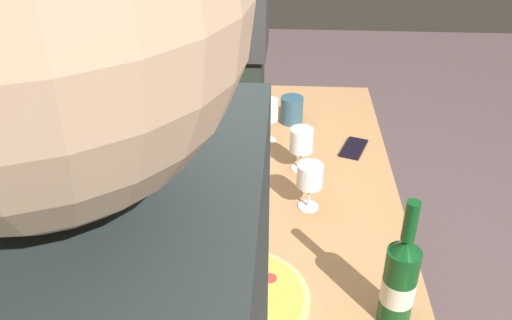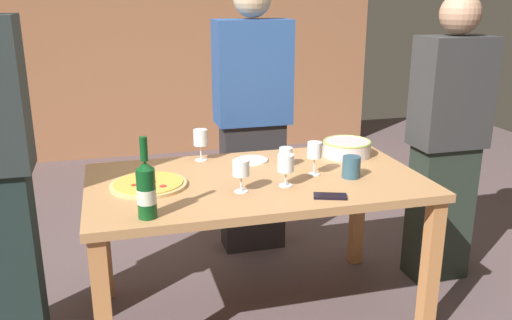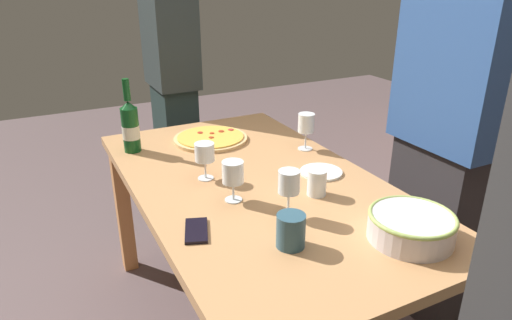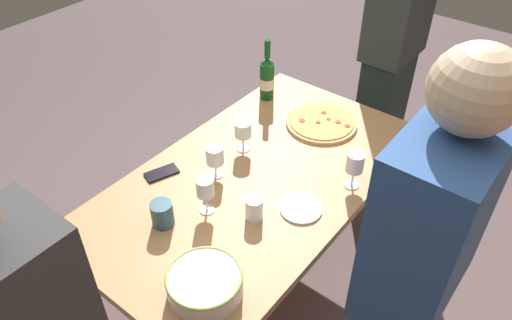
{
  "view_description": "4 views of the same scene",
  "coord_description": "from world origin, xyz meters",
  "px_view_note": "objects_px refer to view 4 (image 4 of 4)",
  "views": [
    {
      "loc": [
        -1.44,
        -0.09,
        1.72
      ],
      "look_at": [
        0.0,
        0.0,
        0.84
      ],
      "focal_mm": 37.86,
      "sensor_mm": 36.0,
      "label": 1
    },
    {
      "loc": [
        -0.65,
        -2.4,
        1.6
      ],
      "look_at": [
        0.0,
        0.0,
        0.84
      ],
      "focal_mm": 38.19,
      "sensor_mm": 36.0,
      "label": 2
    },
    {
      "loc": [
        1.44,
        -0.73,
        1.52
      ],
      "look_at": [
        0.0,
        0.0,
        0.84
      ],
      "focal_mm": 32.18,
      "sensor_mm": 36.0,
      "label": 3
    },
    {
      "loc": [
        1.27,
        1.0,
        2.16
      ],
      "look_at": [
        0.0,
        0.0,
        0.84
      ],
      "focal_mm": 34.36,
      "sensor_mm": 36.0,
      "label": 4
    }
  ],
  "objects_px": {
    "wine_glass_far_left": "(355,164)",
    "cup_ceramic": "(162,214)",
    "serving_bowl": "(205,283)",
    "wine_bottle": "(267,78)",
    "cell_phone": "(162,173)",
    "wine_glass_by_bottle": "(243,131)",
    "person_guest_left": "(412,283)",
    "cup_amber": "(254,208)",
    "wine_glass_far_right": "(205,189)",
    "person_guest_right": "(393,48)",
    "pizza": "(321,122)",
    "side_plate": "(301,209)",
    "wine_glass_near_pizza": "(215,157)",
    "dining_table": "(256,191)"
  },
  "relations": [
    {
      "from": "wine_glass_far_left",
      "to": "cup_ceramic",
      "type": "relative_size",
      "value": 1.61
    },
    {
      "from": "serving_bowl",
      "to": "wine_bottle",
      "type": "height_order",
      "value": "wine_bottle"
    },
    {
      "from": "cell_phone",
      "to": "wine_glass_by_bottle",
      "type": "bearing_deg",
      "value": 84.64
    },
    {
      "from": "person_guest_left",
      "to": "cup_ceramic",
      "type": "bearing_deg",
      "value": 29.29
    },
    {
      "from": "cup_amber",
      "to": "cell_phone",
      "type": "bearing_deg",
      "value": -84.68
    },
    {
      "from": "wine_glass_far_right",
      "to": "cup_amber",
      "type": "height_order",
      "value": "wine_glass_far_right"
    },
    {
      "from": "wine_glass_far_right",
      "to": "person_guest_right",
      "type": "bearing_deg",
      "value": 177.2
    },
    {
      "from": "person_guest_right",
      "to": "pizza",
      "type": "bearing_deg",
      "value": -0.47
    },
    {
      "from": "wine_glass_far_left",
      "to": "cup_amber",
      "type": "xyz_separation_m",
      "value": [
        0.41,
        -0.21,
        -0.07
      ]
    },
    {
      "from": "cup_ceramic",
      "to": "person_guest_right",
      "type": "relative_size",
      "value": 0.06
    },
    {
      "from": "wine_glass_far_right",
      "to": "pizza",
      "type": "bearing_deg",
      "value": 177.11
    },
    {
      "from": "wine_bottle",
      "to": "wine_glass_far_left",
      "type": "xyz_separation_m",
      "value": [
        0.34,
        0.71,
        -0.0
      ]
    },
    {
      "from": "person_guest_left",
      "to": "person_guest_right",
      "type": "distance_m",
      "value": 1.57
    },
    {
      "from": "side_plate",
      "to": "wine_glass_far_left",
      "type": "bearing_deg",
      "value": 161.09
    },
    {
      "from": "wine_glass_near_pizza",
      "to": "wine_glass_far_left",
      "type": "distance_m",
      "value": 0.59
    },
    {
      "from": "serving_bowl",
      "to": "cup_ceramic",
      "type": "height_order",
      "value": "cup_ceramic"
    },
    {
      "from": "person_guest_left",
      "to": "cup_amber",
      "type": "bearing_deg",
      "value": 14.24
    },
    {
      "from": "serving_bowl",
      "to": "side_plate",
      "type": "relative_size",
      "value": 1.54
    },
    {
      "from": "cup_ceramic",
      "to": "cell_phone",
      "type": "relative_size",
      "value": 0.73
    },
    {
      "from": "wine_glass_far_left",
      "to": "person_guest_left",
      "type": "bearing_deg",
      "value": 47.42
    },
    {
      "from": "cup_ceramic",
      "to": "person_guest_right",
      "type": "height_order",
      "value": "person_guest_right"
    },
    {
      "from": "pizza",
      "to": "wine_glass_far_left",
      "type": "height_order",
      "value": "wine_glass_far_left"
    },
    {
      "from": "serving_bowl",
      "to": "person_guest_right",
      "type": "height_order",
      "value": "person_guest_right"
    },
    {
      "from": "wine_glass_far_left",
      "to": "dining_table",
      "type": "bearing_deg",
      "value": -60.09
    },
    {
      "from": "side_plate",
      "to": "cell_phone",
      "type": "bearing_deg",
      "value": -72.23
    },
    {
      "from": "wine_glass_by_bottle",
      "to": "person_guest_left",
      "type": "distance_m",
      "value": 1.01
    },
    {
      "from": "wine_bottle",
      "to": "wine_glass_far_left",
      "type": "bearing_deg",
      "value": 64.72
    },
    {
      "from": "wine_bottle",
      "to": "cup_ceramic",
      "type": "relative_size",
      "value": 3.17
    },
    {
      "from": "wine_glass_far_left",
      "to": "cup_amber",
      "type": "height_order",
      "value": "wine_glass_far_left"
    },
    {
      "from": "wine_glass_by_bottle",
      "to": "pizza",
      "type": "bearing_deg",
      "value": 155.7
    },
    {
      "from": "wine_glass_far_left",
      "to": "side_plate",
      "type": "height_order",
      "value": "wine_glass_far_left"
    },
    {
      "from": "wine_glass_by_bottle",
      "to": "wine_glass_far_right",
      "type": "xyz_separation_m",
      "value": [
        0.4,
        0.14,
        0.01
      ]
    },
    {
      "from": "person_guest_right",
      "to": "wine_glass_by_bottle",
      "type": "bearing_deg",
      "value": -8.92
    },
    {
      "from": "dining_table",
      "to": "cup_amber",
      "type": "height_order",
      "value": "cup_amber"
    },
    {
      "from": "dining_table",
      "to": "wine_glass_far_left",
      "type": "bearing_deg",
      "value": 119.91
    },
    {
      "from": "serving_bowl",
      "to": "wine_glass_by_bottle",
      "type": "xyz_separation_m",
      "value": [
        -0.69,
        -0.4,
        0.06
      ]
    },
    {
      "from": "serving_bowl",
      "to": "person_guest_left",
      "type": "height_order",
      "value": "person_guest_left"
    },
    {
      "from": "pizza",
      "to": "side_plate",
      "type": "distance_m",
      "value": 0.62
    },
    {
      "from": "pizza",
      "to": "wine_bottle",
      "type": "bearing_deg",
      "value": -94.84
    },
    {
      "from": "cup_amber",
      "to": "dining_table",
      "type": "bearing_deg",
      "value": -143.65
    },
    {
      "from": "wine_glass_near_pizza",
      "to": "serving_bowl",
      "type": "bearing_deg",
      "value": 38.35
    },
    {
      "from": "dining_table",
      "to": "person_guest_left",
      "type": "relative_size",
      "value": 0.95
    },
    {
      "from": "side_plate",
      "to": "person_guest_left",
      "type": "distance_m",
      "value": 0.55
    },
    {
      "from": "wine_bottle",
      "to": "wine_glass_far_left",
      "type": "relative_size",
      "value": 1.97
    },
    {
      "from": "cup_ceramic",
      "to": "cell_phone",
      "type": "xyz_separation_m",
      "value": [
        -0.2,
        -0.22,
        -0.05
      ]
    },
    {
      "from": "wine_bottle",
      "to": "wine_glass_by_bottle",
      "type": "xyz_separation_m",
      "value": [
        0.43,
        0.19,
        -0.02
      ]
    },
    {
      "from": "serving_bowl",
      "to": "wine_glass_far_right",
      "type": "relative_size",
      "value": 1.59
    },
    {
      "from": "wine_bottle",
      "to": "person_guest_right",
      "type": "bearing_deg",
      "value": 148.24
    },
    {
      "from": "wine_glass_far_left",
      "to": "side_plate",
      "type": "relative_size",
      "value": 0.98
    },
    {
      "from": "cup_amber",
      "to": "side_plate",
      "type": "distance_m",
      "value": 0.2
    }
  ]
}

